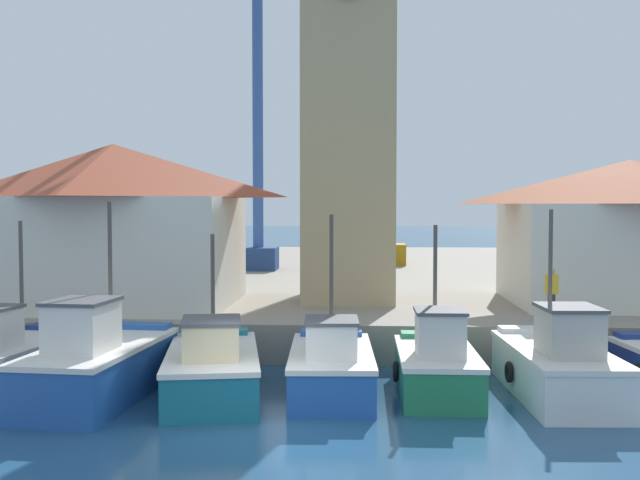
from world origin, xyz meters
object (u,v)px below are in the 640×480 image
object	(u,v)px
warehouse_left	(114,223)
fishing_boat_mid_right	(437,365)
fishing_boat_right_inner	(558,365)
fishing_boat_mid_left	(212,367)
clock_tower	(349,66)
fishing_boat_left_inner	(98,364)
port_crane_far	(257,111)
warehouse_right	(629,230)
port_crane_near	(390,120)
fishing_boat_left_outer	(6,359)
dock_worker_near_tower	(551,294)
fishing_boat_center	(331,366)

from	to	relation	value
warehouse_left	fishing_boat_mid_right	bearing A→B (deg)	-34.45
fishing_boat_right_inner	warehouse_left	world-z (taller)	warehouse_left
fishing_boat_mid_left	fishing_boat_right_inner	size ratio (longest dim) A/B	1.03
clock_tower	fishing_boat_mid_right	bearing A→B (deg)	-74.95
fishing_boat_left_inner	port_crane_far	distance (m)	24.09
clock_tower	warehouse_right	distance (m)	11.31
port_crane_far	clock_tower	bearing A→B (deg)	-68.50
fishing_boat_right_inner	port_crane_near	distance (m)	26.91
warehouse_left	fishing_boat_left_inner	bearing A→B (deg)	-74.04
fishing_boat_left_inner	fishing_boat_mid_left	size ratio (longest dim) A/B	1.01
warehouse_right	port_crane_near	distance (m)	19.25
fishing_boat_left_outer	clock_tower	distance (m)	14.81
fishing_boat_left_inner	warehouse_left	xyz separation A→B (m)	(-2.31, 8.07, 3.14)
clock_tower	port_crane_near	distance (m)	16.71
warehouse_left	port_crane_far	size ratio (longest dim) A/B	0.41
dock_worker_near_tower	port_crane_far	bearing A→B (deg)	122.13
clock_tower	port_crane_near	xyz separation A→B (m)	(2.05, 16.58, -0.02)
fishing_boat_center	clock_tower	world-z (taller)	clock_tower
clock_tower	fishing_boat_left_inner	bearing A→B (deg)	-121.04
fishing_boat_mid_left	warehouse_right	bearing A→B (deg)	34.66
fishing_boat_mid_right	fishing_boat_right_inner	xyz separation A→B (m)	(2.84, -0.19, 0.06)
clock_tower	dock_worker_near_tower	bearing A→B (deg)	-38.05
fishing_boat_left_outer	fishing_boat_center	distance (m)	8.22
fishing_boat_mid_right	port_crane_near	xyz separation A→B (m)	(-0.24, 25.08, 8.74)
fishing_boat_center	warehouse_left	world-z (taller)	warehouse_left
fishing_boat_right_inner	port_crane_far	world-z (taller)	port_crane_far
fishing_boat_mid_left	dock_worker_near_tower	size ratio (longest dim) A/B	3.29
fishing_boat_mid_right	dock_worker_near_tower	bearing A→B (deg)	46.18
fishing_boat_mid_left	warehouse_right	world-z (taller)	warehouse_right
clock_tower	port_crane_near	size ratio (longest dim) A/B	0.83
port_crane_near	fishing_boat_left_inner	bearing A→B (deg)	-106.59
fishing_boat_left_inner	fishing_boat_mid_left	bearing A→B (deg)	11.01
fishing_boat_center	port_crane_near	world-z (taller)	port_crane_near
fishing_boat_left_outer	dock_worker_near_tower	bearing A→B (deg)	14.43
fishing_boat_right_inner	port_crane_near	bearing A→B (deg)	96.94
fishing_boat_left_inner	port_crane_near	bearing A→B (deg)	73.41
port_crane_near	dock_worker_near_tower	xyz separation A→B (m)	(3.92, -21.25, -7.46)
warehouse_right	fishing_boat_left_inner	bearing A→B (deg)	-148.72
fishing_boat_mid_right	clock_tower	world-z (taller)	clock_tower
fishing_boat_right_inner	warehouse_left	bearing A→B (deg)	151.08
port_crane_far	port_crane_near	bearing A→B (deg)	26.82
fishing_boat_left_outer	fishing_boat_center	size ratio (longest dim) A/B	1.11
fishing_boat_mid_right	port_crane_near	size ratio (longest dim) A/B	0.20
clock_tower	fishing_boat_left_outer	bearing A→B (deg)	-135.33
fishing_boat_mid_left	fishing_boat_right_inner	xyz separation A→B (m)	(8.24, 0.29, 0.08)
fishing_boat_left_outer	fishing_boat_center	xyz separation A→B (m)	(8.22, -0.19, -0.04)
warehouse_right	fishing_boat_mid_right	bearing A→B (deg)	-131.55
dock_worker_near_tower	warehouse_left	bearing A→B (deg)	166.97
fishing_boat_left_outer	fishing_boat_mid_right	size ratio (longest dim) A/B	1.25
fishing_boat_left_inner	warehouse_left	size ratio (longest dim) A/B	0.63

